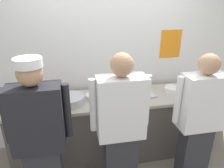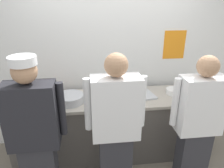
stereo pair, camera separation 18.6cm
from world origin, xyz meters
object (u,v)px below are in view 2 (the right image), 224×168
at_px(chef_near_left, 35,136).
at_px(squeeze_bottle_secondary, 31,102).
at_px(plate_stack_rear, 93,96).
at_px(ramekin_orange_sauce, 23,106).
at_px(squeeze_bottle_spare, 55,92).
at_px(sheet_tray, 137,96).
at_px(deli_cup, 197,91).
at_px(plate_stack_front, 174,91).
at_px(ramekin_red_sauce, 109,97).
at_px(squeeze_bottle_primary, 47,92).
at_px(chef_far_right, 197,125).
at_px(chef_center, 116,129).
at_px(mixing_bowl_steel, 70,99).
at_px(ramekin_green_sauce, 192,97).

bearing_deg(chef_near_left, squeeze_bottle_secondary, 105.37).
relative_size(chef_near_left, plate_stack_rear, 8.38).
bearing_deg(ramekin_orange_sauce, squeeze_bottle_spare, 27.92).
bearing_deg(ramekin_orange_sauce, plate_stack_rear, 10.04).
relative_size(sheet_tray, deli_cup, 5.32).
relative_size(plate_stack_front, ramekin_red_sauce, 2.45).
bearing_deg(squeeze_bottle_secondary, plate_stack_front, 6.96).
xyz_separation_m(plate_stack_rear, squeeze_bottle_primary, (-0.61, 0.08, 0.06)).
bearing_deg(plate_stack_rear, chef_far_right, -33.02).
xyz_separation_m(chef_center, ramekin_orange_sauce, (-1.08, 0.58, 0.03)).
bearing_deg(sheet_tray, mixing_bowl_steel, -176.31).
relative_size(chef_near_left, plate_stack_front, 7.68).
height_order(plate_stack_rear, sheet_tray, plate_stack_rear).
bearing_deg(ramekin_orange_sauce, chef_center, -28.48).
height_order(sheet_tray, deli_cup, deli_cup).
bearing_deg(squeeze_bottle_secondary, deli_cup, 5.30).
distance_m(squeeze_bottle_spare, deli_cup, 1.96).
xyz_separation_m(plate_stack_front, mixing_bowl_steel, (-1.44, -0.09, 0.02)).
bearing_deg(chef_far_right, plate_stack_front, 88.22).
xyz_separation_m(chef_near_left, chef_center, (0.80, 0.04, -0.01)).
bearing_deg(deli_cup, chef_center, -150.16).
bearing_deg(squeeze_bottle_secondary, ramekin_orange_sauce, 150.16).
xyz_separation_m(plate_stack_rear, mixing_bowl_steel, (-0.31, -0.09, 0.02)).
bearing_deg(deli_cup, mixing_bowl_steel, -177.85).
relative_size(mixing_bowl_steel, squeeze_bottle_primary, 1.94).
xyz_separation_m(chef_near_left, plate_stack_rear, (0.60, 0.78, 0.03)).
xyz_separation_m(chef_center, chef_far_right, (0.91, 0.02, -0.03)).
distance_m(chef_center, squeeze_bottle_primary, 1.16).
distance_m(chef_near_left, squeeze_bottle_primary, 0.86).
height_order(chef_center, ramekin_orange_sauce, chef_center).
height_order(squeeze_bottle_primary, ramekin_green_sauce, squeeze_bottle_primary).
distance_m(chef_center, ramekin_orange_sauce, 1.22).
height_order(chef_far_right, squeeze_bottle_primary, chef_far_right).
distance_m(squeeze_bottle_secondary, squeeze_bottle_spare, 0.36).
relative_size(ramekin_green_sauce, ramekin_red_sauce, 1.09).
xyz_separation_m(mixing_bowl_steel, ramekin_red_sauce, (0.51, 0.05, -0.03)).
bearing_deg(sheet_tray, chef_near_left, -147.78).
height_order(chef_center, sheet_tray, chef_center).
xyz_separation_m(plate_stack_front, squeeze_bottle_spare, (-1.64, 0.04, 0.06)).
bearing_deg(squeeze_bottle_secondary, ramekin_red_sauce, 11.35).
distance_m(mixing_bowl_steel, ramekin_red_sauce, 0.52).
distance_m(chef_far_right, ramekin_green_sauce, 0.58).
relative_size(squeeze_bottle_primary, ramekin_red_sauce, 2.05).
height_order(chef_near_left, squeeze_bottle_secondary, chef_near_left).
bearing_deg(plate_stack_front, mixing_bowl_steel, -176.35).
relative_size(mixing_bowl_steel, ramekin_orange_sauce, 3.75).
bearing_deg(plate_stack_rear, mixing_bowl_steel, -163.79).
height_order(chef_far_right, plate_stack_rear, chef_far_right).
xyz_separation_m(plate_stack_rear, squeeze_bottle_spare, (-0.51, 0.04, 0.07)).
relative_size(plate_stack_rear, ramekin_green_sauce, 2.07).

